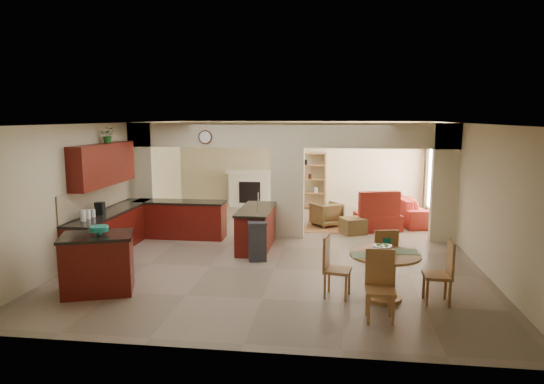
# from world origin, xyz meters

# --- Properties ---
(floor) EXTENTS (10.00, 10.00, 0.00)m
(floor) POSITION_xyz_m (0.00, 0.00, 0.00)
(floor) COLOR #7E6B57
(floor) RESTS_ON ground
(ceiling) EXTENTS (10.00, 10.00, 0.00)m
(ceiling) POSITION_xyz_m (0.00, 0.00, 2.80)
(ceiling) COLOR white
(ceiling) RESTS_ON wall_back
(wall_back) EXTENTS (8.00, 0.00, 8.00)m
(wall_back) POSITION_xyz_m (0.00, 5.00, 1.40)
(wall_back) COLOR #C6BA91
(wall_back) RESTS_ON floor
(wall_front) EXTENTS (8.00, 0.00, 8.00)m
(wall_front) POSITION_xyz_m (0.00, -5.00, 1.40)
(wall_front) COLOR #C6BA91
(wall_front) RESTS_ON floor
(wall_left) EXTENTS (0.00, 10.00, 10.00)m
(wall_left) POSITION_xyz_m (-4.00, 0.00, 1.40)
(wall_left) COLOR #C6BA91
(wall_left) RESTS_ON floor
(wall_right) EXTENTS (0.00, 10.00, 10.00)m
(wall_right) POSITION_xyz_m (4.00, 0.00, 1.40)
(wall_right) COLOR #C6BA91
(wall_right) RESTS_ON floor
(partition_left_pier) EXTENTS (0.60, 0.25, 2.80)m
(partition_left_pier) POSITION_xyz_m (-3.70, 1.00, 1.40)
(partition_left_pier) COLOR #C6BA91
(partition_left_pier) RESTS_ON floor
(partition_center_pier) EXTENTS (0.80, 0.25, 2.20)m
(partition_center_pier) POSITION_xyz_m (0.00, 1.00, 1.10)
(partition_center_pier) COLOR #C6BA91
(partition_center_pier) RESTS_ON floor
(partition_right_pier) EXTENTS (0.60, 0.25, 2.80)m
(partition_right_pier) POSITION_xyz_m (3.70, 1.00, 1.40)
(partition_right_pier) COLOR #C6BA91
(partition_right_pier) RESTS_ON floor
(partition_header) EXTENTS (8.00, 0.25, 0.60)m
(partition_header) POSITION_xyz_m (0.00, 1.00, 2.50)
(partition_header) COLOR #C6BA91
(partition_header) RESTS_ON partition_center_pier
(kitchen_counter) EXTENTS (2.52, 3.29, 1.48)m
(kitchen_counter) POSITION_xyz_m (-3.26, -0.25, 0.46)
(kitchen_counter) COLOR #3D0A07
(kitchen_counter) RESTS_ON floor
(upper_cabinets) EXTENTS (0.35, 2.40, 0.90)m
(upper_cabinets) POSITION_xyz_m (-3.82, -0.80, 1.92)
(upper_cabinets) COLOR #3D0A07
(upper_cabinets) RESTS_ON wall_left
(peninsula) EXTENTS (0.70, 1.85, 0.91)m
(peninsula) POSITION_xyz_m (-0.60, -0.11, 0.46)
(peninsula) COLOR #3D0A07
(peninsula) RESTS_ON floor
(wall_clock) EXTENTS (0.34, 0.03, 0.34)m
(wall_clock) POSITION_xyz_m (-2.00, 0.85, 2.45)
(wall_clock) COLOR #4B2619
(wall_clock) RESTS_ON partition_header
(rug) EXTENTS (1.60, 1.30, 0.01)m
(rug) POSITION_xyz_m (1.20, 2.10, 0.01)
(rug) COLOR #955F36
(rug) RESTS_ON floor
(fireplace) EXTENTS (1.60, 0.35, 1.20)m
(fireplace) POSITION_xyz_m (-1.60, 4.83, 0.61)
(fireplace) COLOR #ECE7CC
(fireplace) RESTS_ON floor
(shelving_unit) EXTENTS (1.00, 0.32, 1.80)m
(shelving_unit) POSITION_xyz_m (0.35, 4.82, 0.90)
(shelving_unit) COLOR #A57738
(shelving_unit) RESTS_ON floor
(window_a) EXTENTS (0.02, 0.90, 1.90)m
(window_a) POSITION_xyz_m (3.97, 2.30, 1.20)
(window_a) COLOR white
(window_a) RESTS_ON wall_right
(window_b) EXTENTS (0.02, 0.90, 1.90)m
(window_b) POSITION_xyz_m (3.97, 4.00, 1.20)
(window_b) COLOR white
(window_b) RESTS_ON wall_right
(glazed_door) EXTENTS (0.02, 0.70, 2.10)m
(glazed_door) POSITION_xyz_m (3.97, 3.15, 1.05)
(glazed_door) COLOR white
(glazed_door) RESTS_ON wall_right
(drape_a_left) EXTENTS (0.10, 0.28, 2.30)m
(drape_a_left) POSITION_xyz_m (3.93, 1.70, 1.20)
(drape_a_left) COLOR #3E2218
(drape_a_left) RESTS_ON wall_right
(drape_a_right) EXTENTS (0.10, 0.28, 2.30)m
(drape_a_right) POSITION_xyz_m (3.93, 2.90, 1.20)
(drape_a_right) COLOR #3E2218
(drape_a_right) RESTS_ON wall_right
(drape_b_left) EXTENTS (0.10, 0.28, 2.30)m
(drape_b_left) POSITION_xyz_m (3.93, 3.40, 1.20)
(drape_b_left) COLOR #3E2218
(drape_b_left) RESTS_ON wall_right
(drape_b_right) EXTENTS (0.10, 0.28, 2.30)m
(drape_b_right) POSITION_xyz_m (3.93, 4.60, 1.20)
(drape_b_right) COLOR #3E2218
(drape_b_right) RESTS_ON wall_right
(ceiling_fan) EXTENTS (1.00, 1.00, 0.10)m
(ceiling_fan) POSITION_xyz_m (1.50, 3.00, 2.56)
(ceiling_fan) COLOR white
(ceiling_fan) RESTS_ON ceiling
(kitchen_island) EXTENTS (1.36, 1.16, 1.00)m
(kitchen_island) POSITION_xyz_m (-2.78, -3.25, 0.50)
(kitchen_island) COLOR #3D0A07
(kitchen_island) RESTS_ON floor
(teal_bowl) EXTENTS (0.31, 0.31, 0.15)m
(teal_bowl) POSITION_xyz_m (-2.73, -3.24, 1.07)
(teal_bowl) COLOR #13846E
(teal_bowl) RESTS_ON kitchen_island
(trash_can) EXTENTS (0.42, 0.38, 0.75)m
(trash_can) POSITION_xyz_m (-0.42, -1.09, 0.38)
(trash_can) COLOR #29292C
(trash_can) RESTS_ON floor
(dining_table) EXTENTS (1.13, 1.13, 0.77)m
(dining_table) POSITION_xyz_m (1.97, -2.98, 0.51)
(dining_table) COLOR #A57738
(dining_table) RESTS_ON floor
(fruit_bowl) EXTENTS (0.29, 0.29, 0.16)m
(fruit_bowl) POSITION_xyz_m (1.92, -2.98, 0.85)
(fruit_bowl) COLOR #54A623
(fruit_bowl) RESTS_ON dining_table
(sofa) EXTENTS (2.68, 1.49, 0.74)m
(sofa) POSITION_xyz_m (3.30, 3.26, 0.37)
(sofa) COLOR maroon
(sofa) RESTS_ON floor
(chaise) EXTENTS (1.26, 1.13, 0.43)m
(chaise) POSITION_xyz_m (2.28, 2.07, 0.21)
(chaise) COLOR maroon
(chaise) RESTS_ON floor
(armchair) EXTENTS (0.97, 0.98, 0.65)m
(armchair) POSITION_xyz_m (0.93, 2.33, 0.32)
(armchair) COLOR maroon
(armchair) RESTS_ON floor
(ottoman) EXTENTS (0.73, 0.73, 0.40)m
(ottoman) POSITION_xyz_m (1.62, 1.52, 0.20)
(ottoman) COLOR maroon
(ottoman) RESTS_ON floor
(plant) EXTENTS (0.38, 0.35, 0.34)m
(plant) POSITION_xyz_m (-3.82, -0.52, 2.54)
(plant) COLOR #1A5416
(plant) RESTS_ON upper_cabinets
(chair_north) EXTENTS (0.50, 0.50, 1.02)m
(chair_north) POSITION_xyz_m (2.02, -2.29, 0.55)
(chair_north) COLOR #A57738
(chair_north) RESTS_ON floor
(chair_east) EXTENTS (0.43, 0.43, 1.02)m
(chair_east) POSITION_xyz_m (2.86, -3.01, 0.55)
(chair_east) COLOR #A57738
(chair_east) RESTS_ON floor
(chair_south) EXTENTS (0.42, 0.43, 1.02)m
(chair_south) POSITION_xyz_m (1.82, -3.73, 0.55)
(chair_south) COLOR #A57738
(chair_south) RESTS_ON floor
(chair_west) EXTENTS (0.49, 0.49, 1.02)m
(chair_west) POSITION_xyz_m (1.13, -2.92, 0.55)
(chair_west) COLOR #A57738
(chair_west) RESTS_ON floor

